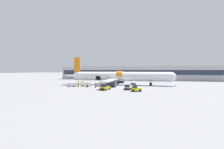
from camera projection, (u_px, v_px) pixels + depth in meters
ground_plane at (127, 86)px, 50.83m from camera, size 500.00×500.00×0.00m
apron_marking_line at (114, 88)px, 44.53m from camera, size 22.83×0.30×0.01m
terminal_strip at (136, 73)px, 82.79m from camera, size 85.84×8.44×7.41m
airplane at (118, 77)px, 53.60m from camera, size 38.10×30.28×10.12m
baggage_tug_lead at (105, 87)px, 39.39m from camera, size 2.38×3.38×1.62m
baggage_tug_mid at (133, 86)px, 44.64m from camera, size 2.24×3.15×1.37m
baggage_tug_rear at (128, 87)px, 40.11m from camera, size 1.96×3.06×1.38m
baggage_tug_spare at (136, 89)px, 36.70m from camera, size 2.72×2.18×1.63m
baggage_cart_loading at (87, 85)px, 48.46m from camera, size 3.83×2.35×1.09m
baggage_cart_queued at (101, 85)px, 48.55m from camera, size 3.88×2.57×1.02m
baggage_cart_empty at (72, 85)px, 47.91m from camera, size 3.62×1.98×1.01m
ground_crew_loader_a at (83, 83)px, 50.79m from camera, size 0.42×0.61×1.76m
ground_crew_loader_b at (95, 85)px, 44.62m from camera, size 0.53×0.60×1.76m
ground_crew_driver at (78, 84)px, 46.37m from camera, size 0.56×0.39×1.61m
ground_crew_supervisor at (87, 85)px, 45.50m from camera, size 0.52×0.50×1.60m
ground_crew_helper at (78, 83)px, 49.58m from camera, size 0.55×0.62×1.82m
suitcase_on_tarmac_upright at (81, 86)px, 46.49m from camera, size 0.40×0.20×0.62m
safety_cone_nose at (175, 86)px, 47.95m from camera, size 0.63×0.63×0.59m
safety_cone_engine_left at (103, 89)px, 39.47m from camera, size 0.56×0.56×0.65m
safety_cone_wingtip at (116, 86)px, 46.69m from camera, size 0.49×0.49×0.70m
safety_cone_tail at (69, 83)px, 56.41m from camera, size 0.64×0.64×0.68m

